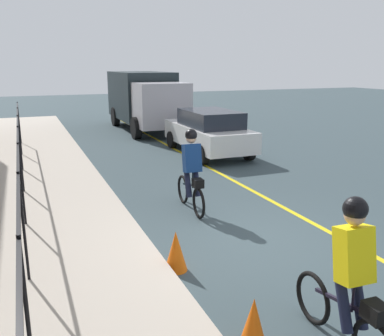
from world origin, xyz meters
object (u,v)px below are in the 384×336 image
(box_truck_background, at_px, (145,98))
(traffic_cone_near, at_px, (253,326))
(cyclist_follow, at_px, (350,279))
(cyclist_lead, at_px, (192,171))
(patrol_sedan, at_px, (208,131))
(traffic_cone_far, at_px, (176,251))

(box_truck_background, height_order, traffic_cone_near, box_truck_background)
(cyclist_follow, relative_size, box_truck_background, 0.27)
(cyclist_lead, xyz_separation_m, traffic_cone_near, (-4.51, 1.12, -0.57))
(box_truck_background, bearing_deg, patrol_sedan, 4.59)
(cyclist_lead, height_order, traffic_cone_near, cyclist_lead)
(cyclist_follow, xyz_separation_m, patrol_sedan, (10.22, -3.02, -0.09))
(traffic_cone_far, bearing_deg, patrol_sedan, -27.96)
(cyclist_lead, height_order, cyclist_follow, same)
(traffic_cone_far, bearing_deg, cyclist_lead, -27.60)
(box_truck_background, bearing_deg, traffic_cone_near, -11.67)
(cyclist_follow, bearing_deg, cyclist_lead, 0.87)
(cyclist_lead, distance_m, cyclist_follow, 4.90)
(cyclist_follow, height_order, box_truck_background, box_truck_background)
(cyclist_follow, distance_m, patrol_sedan, 10.66)
(cyclist_follow, relative_size, traffic_cone_far, 2.82)
(traffic_cone_far, bearing_deg, traffic_cone_near, -176.60)
(box_truck_background, bearing_deg, traffic_cone_far, -13.90)
(box_truck_background, bearing_deg, cyclist_follow, -8.25)
(cyclist_lead, distance_m, traffic_cone_near, 4.69)
(cyclist_lead, bearing_deg, traffic_cone_near, 168.95)
(cyclist_follow, distance_m, box_truck_background, 16.89)
(cyclist_lead, bearing_deg, box_truck_background, -8.53)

